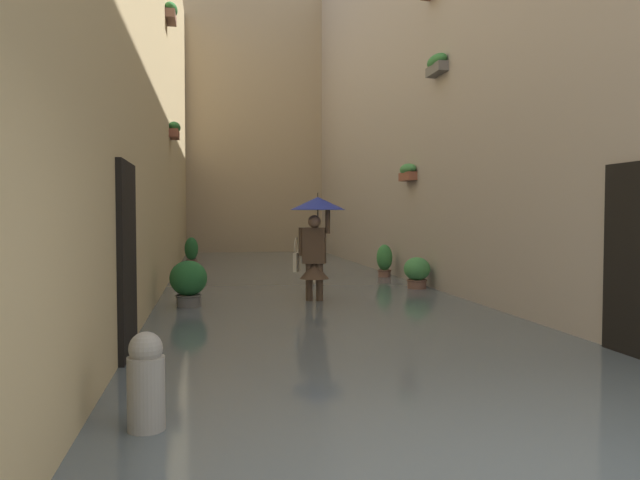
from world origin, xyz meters
TOP-DOWN VIEW (x-y plane):
  - ground_plane at (0.00, -10.58)m, footprint 60.00×60.00m
  - flood_water at (0.00, -10.58)m, footprint 6.04×27.16m
  - building_facade_left at (-3.52, -10.58)m, footprint 2.04×25.16m
  - building_facade_right at (3.52, -10.58)m, footprint 2.04×25.16m
  - building_facade_far at (0.00, -22.06)m, footprint 8.84×1.80m
  - person_wading at (-0.04, -7.60)m, footprint 0.95×0.95m
  - potted_plant_far_left at (-2.30, -11.19)m, footprint 0.37×0.37m
  - potted_plant_near_right at (2.08, -7.30)m, footprint 0.59×0.59m
  - potted_plant_far_right at (2.28, -15.74)m, footprint 0.39×0.39m
  - potted_plant_near_left at (-2.31, -8.93)m, footprint 0.52×0.52m
  - mooring_bollard at (2.17, -1.63)m, footprint 0.26×0.26m

SIDE VIEW (x-z plane):
  - ground_plane at x=0.00m, z-range 0.00..0.00m
  - flood_water at x=0.00m, z-range 0.00..0.18m
  - mooring_bollard at x=2.17m, z-range 0.00..0.86m
  - potted_plant_near_left at x=-2.31m, z-range 0.06..0.86m
  - potted_plant_far_left at x=-2.30m, z-range 0.04..0.98m
  - potted_plant_far_right at x=2.28m, z-range 0.05..1.01m
  - potted_plant_near_right at x=2.08m, z-range 0.08..0.99m
  - person_wading at x=-0.04m, z-range 0.38..2.39m
  - building_facade_right at x=3.52m, z-range 0.00..9.16m
  - building_facade_left at x=-3.52m, z-range 0.00..10.17m
  - building_facade_far at x=0.00m, z-range 0.00..10.88m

